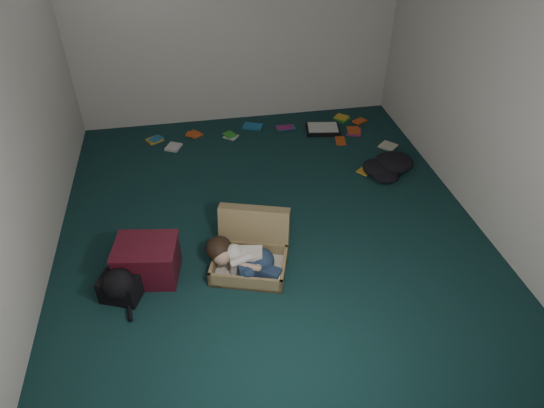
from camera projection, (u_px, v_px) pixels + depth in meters
name	position (u px, v px, depth m)	size (l,w,h in m)	color
floor	(269.00, 223.00, 4.76)	(4.50, 4.50, 0.00)	#113131
wall_back	(235.00, 18.00, 5.72)	(4.50, 4.50, 0.00)	silver
wall_front	(355.00, 316.00, 2.22)	(4.50, 4.50, 0.00)	silver
wall_left	(10.00, 122.00, 3.68)	(4.50, 4.50, 0.00)	silver
wall_right	(493.00, 83.00, 4.25)	(4.50, 4.50, 0.00)	silver
suitcase	(251.00, 250.00, 4.25)	(0.79, 0.78, 0.46)	#927C50
person	(243.00, 259.00, 4.11)	(0.63, 0.47, 0.29)	white
maroon_bin	(148.00, 261.00, 4.09)	(0.57, 0.48, 0.35)	#4B0F1D
backpack	(120.00, 287.00, 3.93)	(0.39, 0.31, 0.23)	black
clothing_pile	(384.00, 169.00, 5.39)	(0.49, 0.40, 0.15)	black
paper_tray	(323.00, 129.00, 6.20)	(0.46, 0.37, 0.06)	black
book_scatter	(289.00, 136.00, 6.11)	(2.99, 1.47, 0.02)	gold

